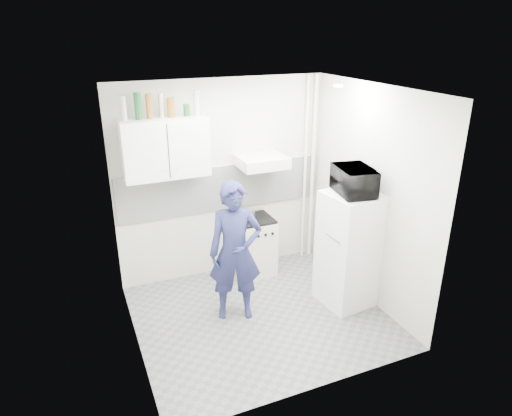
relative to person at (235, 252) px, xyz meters
name	(u,v)px	position (x,y,z in m)	size (l,w,h in m)	color
floor	(260,316)	(0.24, -0.16, -0.82)	(2.80, 2.80, 0.00)	#535353
ceiling	(261,90)	(0.24, -0.16, 1.78)	(2.80, 2.80, 0.00)	white
wall_back	(222,180)	(0.24, 1.09, 0.48)	(2.80, 2.80, 0.00)	silver
wall_left	(127,236)	(-1.16, -0.16, 0.48)	(2.60, 2.60, 0.00)	silver
wall_right	(369,196)	(1.64, -0.16, 0.48)	(2.60, 2.60, 0.00)	silver
person	(235,252)	(0.00, 0.00, 0.00)	(0.60, 0.39, 1.64)	#1F234D
stove	(255,246)	(0.59, 0.84, -0.43)	(0.48, 0.48, 0.77)	silver
fridge	(349,249)	(1.34, -0.26, -0.11)	(0.58, 0.58, 1.41)	white
stove_top	(255,219)	(0.59, 0.84, -0.03)	(0.46, 0.46, 0.03)	black
saucepan	(248,215)	(0.50, 0.85, 0.03)	(0.18, 0.18, 0.10)	silver
microwave	(354,181)	(1.34, -0.26, 0.74)	(0.37, 0.55, 0.30)	black
bottle_a	(124,108)	(-0.93, 0.92, 1.52)	(0.06, 0.06, 0.27)	#B2B7BC
bottle_b	(138,106)	(-0.78, 0.92, 1.53)	(0.08, 0.08, 0.30)	#144C1E
bottle_c	(149,106)	(-0.66, 0.92, 1.52)	(0.07, 0.07, 0.28)	brown
bottle_d	(161,106)	(-0.52, 0.92, 1.52)	(0.06, 0.06, 0.28)	silver
canister_a	(171,108)	(-0.41, 0.92, 1.49)	(0.09, 0.09, 0.22)	brown
canister_b	(187,110)	(-0.23, 0.92, 1.45)	(0.07, 0.07, 0.14)	#144C1E
bottle_e	(197,103)	(-0.11, 0.92, 1.53)	(0.07, 0.07, 0.29)	#B2B7BC
upper_cabinet	(165,148)	(-0.51, 0.92, 1.03)	(1.00, 0.35, 0.70)	white
range_hood	(262,161)	(0.69, 0.84, 0.75)	(0.60, 0.50, 0.14)	silver
backsplash	(223,188)	(0.24, 1.08, 0.38)	(2.74, 0.03, 0.60)	white
pipe_a	(313,170)	(1.54, 1.01, 0.48)	(0.05, 0.05, 2.60)	silver
pipe_b	(305,171)	(1.42, 1.01, 0.48)	(0.04, 0.04, 2.60)	silver
ceiling_spot_fixture	(338,86)	(1.24, 0.04, 1.75)	(0.10, 0.10, 0.02)	white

